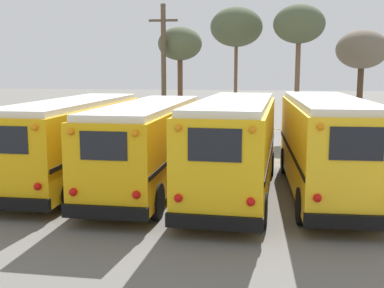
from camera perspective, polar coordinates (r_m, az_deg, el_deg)
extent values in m
plane|color=#66635E|center=(17.95, 0.21, -5.04)|extent=(160.00, 160.00, 0.00)
cube|color=#EAAA0F|center=(18.98, -13.71, 0.53)|extent=(2.46, 9.94, 2.61)
cube|color=white|center=(18.83, -13.87, 4.76)|extent=(2.26, 9.54, 0.20)
cube|color=black|center=(14.79, -20.92, -6.61)|extent=(2.49, 0.20, 0.36)
cube|color=black|center=(14.45, -21.27, 0.46)|extent=(1.34, 0.03, 0.78)
sphere|color=red|center=(14.23, -17.83, -4.83)|extent=(0.22, 0.22, 0.22)
sphere|color=orange|center=(13.94, -18.16, 1.86)|extent=(0.18, 0.18, 0.18)
cube|color=black|center=(19.51, -17.04, 0.04)|extent=(0.04, 9.73, 0.14)
cube|color=black|center=(18.58, -10.16, -0.14)|extent=(0.04, 9.73, 0.14)
cylinder|color=black|center=(22.94, -12.79, -0.93)|extent=(0.28, 0.98, 0.97)
cylinder|color=black|center=(22.22, -7.30, -1.10)|extent=(0.28, 0.98, 0.97)
cylinder|color=black|center=(15.46, -14.76, -5.78)|extent=(0.28, 0.98, 0.97)
cube|color=#EAAA0F|center=(17.43, -5.06, 0.02)|extent=(2.43, 9.67, 2.54)
cube|color=white|center=(17.27, -5.12, 4.51)|extent=(2.24, 9.28, 0.20)
cube|color=black|center=(13.13, -10.27, -7.97)|extent=(2.38, 0.22, 0.36)
cube|color=black|center=(12.75, -10.46, -0.22)|extent=(1.28, 0.04, 0.76)
sphere|color=red|center=(13.29, -13.92, -5.56)|extent=(0.22, 0.22, 0.22)
sphere|color=orange|center=(12.99, -14.19, 1.39)|extent=(0.18, 0.18, 0.18)
sphere|color=red|center=(12.72, -6.62, -6.01)|extent=(0.22, 0.22, 0.22)
sphere|color=orange|center=(12.40, -6.76, 1.25)|extent=(0.18, 0.18, 0.18)
cube|color=black|center=(17.79, -8.73, -0.50)|extent=(0.12, 9.45, 0.14)
cube|color=black|center=(17.21, -1.25, -0.71)|extent=(0.12, 9.45, 0.14)
cylinder|color=black|center=(21.25, -5.51, -1.41)|extent=(0.29, 1.06, 1.06)
cylinder|color=black|center=(20.80, 0.28, -1.59)|extent=(0.29, 1.06, 1.06)
cylinder|color=black|center=(14.71, -12.54, -6.28)|extent=(0.29, 1.06, 1.06)
cylinder|color=black|center=(14.07, -4.24, -6.79)|extent=(0.29, 1.06, 1.06)
cube|color=yellow|center=(16.53, 5.04, -0.19)|extent=(2.81, 9.48, 2.76)
cube|color=white|center=(16.36, 5.12, 4.93)|extent=(2.60, 9.09, 0.20)
cube|color=black|center=(12.23, 2.61, -9.25)|extent=(2.48, 0.30, 0.36)
cube|color=black|center=(11.79, 2.69, -0.13)|extent=(1.34, 0.08, 0.83)
sphere|color=red|center=(12.21, -1.64, -6.43)|extent=(0.22, 0.22, 0.22)
sphere|color=orange|center=(11.87, -1.68, 1.89)|extent=(0.18, 0.18, 0.18)
sphere|color=red|center=(11.96, 6.97, -6.83)|extent=(0.22, 0.22, 0.22)
sphere|color=orange|center=(11.61, 7.14, 1.66)|extent=(0.18, 0.18, 0.18)
cube|color=black|center=(16.73, 0.85, -0.77)|extent=(0.40, 9.19, 0.14)
cube|color=black|center=(16.48, 9.28, -1.03)|extent=(0.40, 9.19, 0.14)
cylinder|color=black|center=(20.20, 2.80, -2.05)|extent=(0.32, 0.99, 0.98)
cylinder|color=black|center=(20.01, 9.26, -2.26)|extent=(0.32, 0.99, 0.98)
cylinder|color=black|center=(13.70, -1.30, -7.39)|extent=(0.32, 0.99, 0.98)
cylinder|color=black|center=(13.42, 8.30, -7.83)|extent=(0.32, 0.99, 0.98)
cube|color=yellow|center=(17.09, 15.55, -0.08)|extent=(2.69, 9.43, 2.78)
cube|color=white|center=(16.93, 15.76, 4.90)|extent=(2.49, 9.05, 0.20)
cube|color=black|center=(12.83, 18.52, -8.72)|extent=(2.43, 0.28, 0.36)
cube|color=black|center=(12.42, 18.95, 0.02)|extent=(1.31, 0.07, 0.83)
sphere|color=red|center=(12.51, 14.64, -6.22)|extent=(0.22, 0.22, 0.22)
sphere|color=orange|center=(12.17, 14.98, 1.95)|extent=(0.18, 0.18, 0.18)
cube|color=black|center=(16.98, 11.52, -0.70)|extent=(0.33, 9.16, 0.14)
cube|color=black|center=(17.35, 19.44, -0.83)|extent=(0.33, 9.16, 0.14)
cylinder|color=black|center=(20.48, 10.92, -1.94)|extent=(0.32, 1.06, 1.05)
cylinder|color=black|center=(20.77, 17.03, -2.03)|extent=(0.32, 1.06, 1.05)
cylinder|color=black|center=(13.93, 12.90, -7.18)|extent=(0.32, 1.06, 1.05)
cylinder|color=black|center=(14.35, 21.80, -7.14)|extent=(0.32, 1.06, 1.05)
cylinder|color=brown|center=(30.36, -3.38, 8.53)|extent=(0.31, 0.31, 8.23)
cube|color=brown|center=(30.49, -3.43, 14.41)|extent=(1.80, 0.14, 0.14)
cylinder|color=brown|center=(32.32, 12.33, 6.60)|extent=(0.32, 0.32, 6.24)
ellipsoid|color=#4C563D|center=(32.42, 12.58, 13.72)|extent=(3.29, 3.29, 2.47)
cylinder|color=brown|center=(31.72, -1.41, 5.75)|extent=(0.33, 0.33, 5.13)
ellipsoid|color=#4C563D|center=(31.71, -1.43, 11.80)|extent=(2.84, 2.84, 2.13)
cylinder|color=brown|center=(34.94, 5.19, 6.90)|extent=(0.24, 0.24, 6.21)
ellipsoid|color=#4C563D|center=(35.03, 5.29, 13.65)|extent=(3.68, 3.68, 2.76)
cylinder|color=#473323|center=(36.31, 19.23, 5.30)|extent=(0.42, 0.42, 4.66)
ellipsoid|color=#6B6051|center=(36.28, 19.51, 10.54)|extent=(3.59, 3.59, 2.69)
cylinder|color=#939399|center=(26.44, -16.48, 0.68)|extent=(0.06, 0.06, 1.40)
cylinder|color=#939399|center=(25.50, -11.45, 0.57)|extent=(0.06, 0.06, 1.40)
cylinder|color=#939399|center=(24.76, -6.07, 0.46)|extent=(0.06, 0.06, 1.40)
cylinder|color=#939399|center=(24.25, -0.43, 0.33)|extent=(0.06, 0.06, 1.40)
cylinder|color=#939399|center=(23.99, 5.40, 0.19)|extent=(0.06, 0.06, 1.40)
cylinder|color=#939399|center=(23.98, 11.30, 0.06)|extent=(0.06, 0.06, 1.40)
cylinder|color=#939399|center=(24.22, 17.14, -0.08)|extent=(0.06, 0.06, 1.40)
cylinder|color=#939399|center=(23.99, 2.48, 1.91)|extent=(17.27, 0.04, 0.04)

